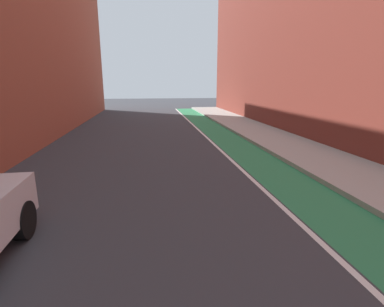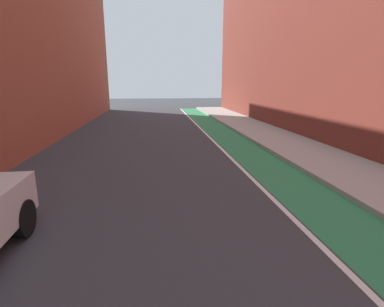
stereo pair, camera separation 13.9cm
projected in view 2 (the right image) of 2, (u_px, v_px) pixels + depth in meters
ground_plane at (159, 167)px, 9.23m from camera, size 86.07×86.07×0.00m
bike_lane_paint at (246, 150)px, 11.59m from camera, size 1.60×39.12×0.00m
lane_divider_stripe at (224, 151)px, 11.48m from camera, size 0.12×39.12×0.00m
sidewalk_right at (296, 147)px, 11.83m from camera, size 2.68×39.12×0.14m
building_facade_right at (341, 3)px, 12.66m from camera, size 2.40×35.12×12.05m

